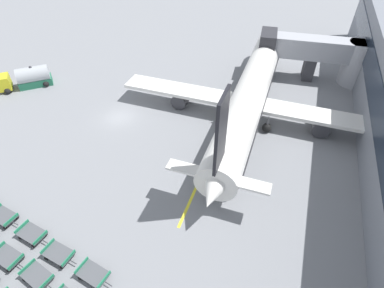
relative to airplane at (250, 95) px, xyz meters
The scene contains 11 objects.
ground_plane 17.75m from the airplane, 157.83° to the right, with size 500.00×500.00×0.00m, color gray.
jet_bridge 16.38m from the airplane, 56.50° to the left, with size 17.73×6.32×6.84m.
airplane is the anchor object (origin of this frame).
fuel_tanker_secondary 33.71m from the airplane, behind, with size 7.17×6.88×3.22m.
baggage_dolly_row_mid_a_col_c 31.35m from the airplane, 117.73° to the right, with size 3.25×1.89×0.92m.
baggage_dolly_row_mid_a_col_d 30.33m from the airplane, 111.46° to the right, with size 3.27×2.03×0.92m.
baggage_dolly_row_mid_b_col_b 30.62m from the airplane, 126.17° to the right, with size 3.25×1.88×0.92m.
baggage_dolly_row_mid_b_col_c 29.04m from the airplane, 119.40° to the right, with size 3.25×1.88×0.92m.
baggage_dolly_row_mid_b_col_d 28.20m from the airplane, 112.39° to the right, with size 3.24×1.85×0.92m.
baggage_dolly_row_mid_b_col_e 27.49m from the airplane, 104.73° to the right, with size 3.26×1.92×0.92m.
stand_guidance_stripe 8.98m from the airplane, 106.37° to the right, with size 0.50×23.67×0.01m.
Camera 1 is at (20.43, -27.61, 24.09)m, focal length 28.00 mm.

